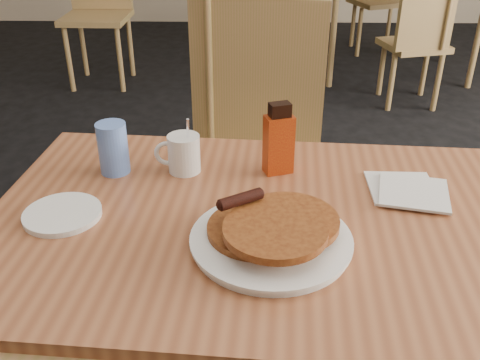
% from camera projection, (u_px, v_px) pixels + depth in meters
% --- Properties ---
extents(main_table, '(1.20, 0.86, 0.75)m').
position_uv_depth(main_table, '(257.00, 235.00, 1.11)').
color(main_table, '#A15E39').
rests_on(main_table, floor).
extents(chair_main_far, '(0.52, 0.52, 1.02)m').
position_uv_depth(chair_main_far, '(257.00, 129.00, 1.81)').
color(chair_main_far, '#A87D4F').
rests_on(chair_main_far, floor).
extents(chair_neighbor_near, '(0.45, 0.46, 0.82)m').
position_uv_depth(chair_neighbor_near, '(419.00, 35.00, 3.42)').
color(chair_neighbor_near, '#A87D4F').
rests_on(chair_neighbor_near, floor).
extents(pancake_plate, '(0.30, 0.30, 0.09)m').
position_uv_depth(pancake_plate, '(272.00, 234.00, 0.99)').
color(pancake_plate, white).
rests_on(pancake_plate, main_table).
extents(coffee_mug, '(0.11, 0.08, 0.14)m').
position_uv_depth(coffee_mug, '(183.00, 153.00, 1.24)').
color(coffee_mug, white).
rests_on(coffee_mug, main_table).
extents(syrup_bottle, '(0.07, 0.06, 0.17)m').
position_uv_depth(syrup_bottle, '(279.00, 141.00, 1.22)').
color(syrup_bottle, maroon).
rests_on(syrup_bottle, main_table).
extents(napkin_stack, '(0.18, 0.19, 0.01)m').
position_uv_depth(napkin_stack, '(408.00, 190.00, 1.17)').
color(napkin_stack, silver).
rests_on(napkin_stack, main_table).
extents(blue_tumbler, '(0.07, 0.07, 0.12)m').
position_uv_depth(blue_tumbler, '(113.00, 148.00, 1.23)').
color(blue_tumbler, '#6088E1').
rests_on(blue_tumbler, main_table).
extents(side_saucer, '(0.16, 0.16, 0.01)m').
position_uv_depth(side_saucer, '(62.00, 214.00, 1.09)').
color(side_saucer, white).
rests_on(side_saucer, main_table).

